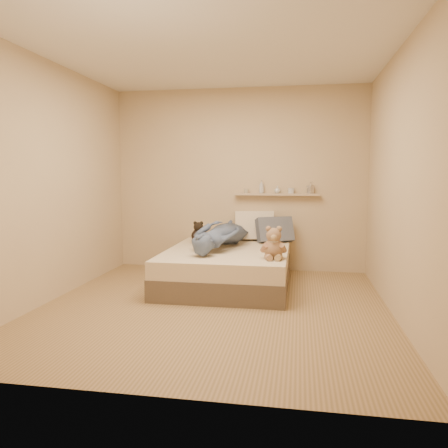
% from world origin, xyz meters
% --- Properties ---
extents(room, '(3.80, 3.80, 3.80)m').
position_xyz_m(room, '(0.00, 0.00, 1.30)').
color(room, '#9D7C51').
rests_on(room, ground).
extents(bed, '(1.50, 1.90, 0.45)m').
position_xyz_m(bed, '(0.00, 0.93, 0.22)').
color(bed, brown).
rests_on(bed, floor).
extents(game_console, '(0.16, 0.07, 0.05)m').
position_xyz_m(game_console, '(-0.22, 0.41, 0.59)').
color(game_console, '#A8ABAF').
rests_on(game_console, bed).
extents(teddy_bear, '(0.30, 0.29, 0.37)m').
position_xyz_m(teddy_bear, '(0.60, 0.41, 0.60)').
color(teddy_bear, '#936850').
rests_on(teddy_bear, bed).
extents(dark_plush, '(0.20, 0.20, 0.30)m').
position_xyz_m(dark_plush, '(-0.48, 1.36, 0.58)').
color(dark_plush, black).
rests_on(dark_plush, bed).
extents(pillow_cream, '(0.60, 0.40, 0.43)m').
position_xyz_m(pillow_cream, '(0.25, 1.76, 0.65)').
color(pillow_cream, beige).
rests_on(pillow_cream, bed).
extents(pillow_grey, '(0.56, 0.44, 0.37)m').
position_xyz_m(pillow_grey, '(0.54, 1.62, 0.62)').
color(pillow_grey, slate).
rests_on(pillow_grey, bed).
extents(person, '(0.79, 1.55, 0.35)m').
position_xyz_m(person, '(-0.11, 1.02, 0.63)').
color(person, '#4E5C7C').
rests_on(person, bed).
extents(wall_shelf, '(1.20, 0.12, 0.03)m').
position_xyz_m(wall_shelf, '(0.55, 1.84, 1.10)').
color(wall_shelf, tan).
rests_on(wall_shelf, wall_back).
extents(shelf_bottles, '(0.98, 0.12, 0.19)m').
position_xyz_m(shelf_bottles, '(0.62, 1.84, 1.18)').
color(shelf_bottles, '#B7B29C').
rests_on(shelf_bottles, wall_shelf).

